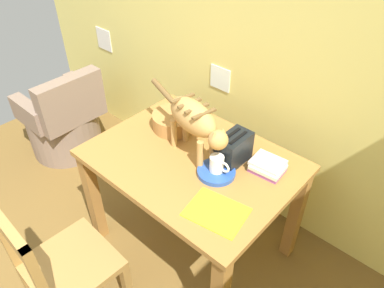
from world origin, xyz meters
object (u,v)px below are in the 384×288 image
saucer_bowl (216,172)px  coffee_mug (217,164)px  toaster (234,149)px  wicker_armchair (65,124)px  book_stack (268,166)px  wooden_chair_near (63,267)px  dining_table (192,171)px  cat (194,120)px  wicker_basket (174,121)px  magazine (216,212)px

saucer_bowl → coffee_mug: (0.00, 0.00, 0.06)m
saucer_bowl → toaster: (0.00, 0.14, 0.07)m
wicker_armchair → book_stack: bearing=-84.6°
saucer_bowl → wicker_armchair: (-1.67, 0.04, -0.49)m
toaster → wooden_chair_near: (-0.33, -0.93, -0.38)m
dining_table → book_stack: bearing=27.5°
cat → coffee_mug: bearing=90.2°
dining_table → wooden_chair_near: 0.84m
wooden_chair_near → dining_table: bearing=82.0°
cat → toaster: size_ratio=3.21×
dining_table → book_stack: 0.43m
wicker_armchair → wicker_basket: bearing=-84.0°
magazine → book_stack: size_ratio=1.48×
wooden_chair_near → wicker_armchair: bearing=150.9°
book_stack → coffee_mug: bearing=-132.2°
wooden_chair_near → book_stack: bearing=65.1°
book_stack → wooden_chair_near: bearing=-117.6°
dining_table → wooden_chair_near: bearing=-100.7°
coffee_mug → saucer_bowl: bearing=180.0°
dining_table → coffee_mug: (0.19, -0.01, 0.17)m
wooden_chair_near → cat: bearing=83.0°
magazine → book_stack: bearing=77.6°
saucer_bowl → cat: bearing=168.2°
wicker_basket → wicker_armchair: (-1.21, -0.12, -0.53)m
coffee_mug → wooden_chair_near: 0.94m
wicker_armchair → coffee_mug: bearing=-90.9°
toaster → coffee_mug: bearing=-88.9°
book_stack → toaster: bearing=-162.3°
dining_table → wicker_armchair: wicker_armchair is taller
coffee_mug → toaster: bearing=91.1°
saucer_bowl → dining_table: bearing=177.0°
dining_table → cat: size_ratio=1.76×
cat → book_stack: cat is taller
cat → book_stack: (0.38, 0.16, -0.21)m
cat → saucer_bowl: cat is taller
saucer_bowl → toaster: toaster is taller
toaster → wooden_chair_near: bearing=-109.7°
toaster → saucer_bowl: bearing=-90.5°
magazine → wooden_chair_near: wooden_chair_near is taller
dining_table → magazine: 0.42m
dining_table → toaster: toaster is taller
magazine → wicker_basket: bearing=140.0°
dining_table → wooden_chair_near: (-0.15, -0.80, -0.20)m
dining_table → toaster: size_ratio=5.66×
cat → magazine: cat is taller
dining_table → magazine: bearing=-31.8°
magazine → wicker_basket: size_ratio=1.02×
wooden_chair_near → magazine: bearing=52.1°
saucer_bowl → book_stack: book_stack is taller
coffee_mug → wicker_basket: (-0.46, 0.16, -0.02)m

